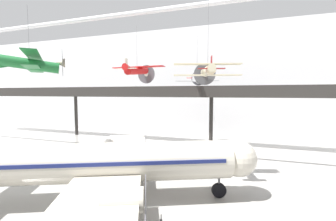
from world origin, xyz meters
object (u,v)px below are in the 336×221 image
at_px(suspended_plane_red_highwing, 137,70).
at_px(suspended_plane_silver_racer, 197,79).
at_px(suspended_plane_green_biplane, 30,64).
at_px(airliner_silver_main, 100,163).
at_px(suspended_plane_cream_biplane, 208,71).

relative_size(suspended_plane_red_highwing, suspended_plane_silver_racer, 0.99).
bearing_deg(suspended_plane_green_biplane, airliner_silver_main, -62.73).
distance_m(airliner_silver_main, suspended_plane_cream_biplane, 13.88).
bearing_deg(suspended_plane_cream_biplane, suspended_plane_silver_racer, -0.87).
height_order(airliner_silver_main, suspended_plane_cream_biplane, suspended_plane_cream_biplane).
bearing_deg(suspended_plane_green_biplane, suspended_plane_silver_racer, 6.60).
xyz_separation_m(suspended_plane_cream_biplane, suspended_plane_red_highwing, (-11.80, 7.14, 1.13)).
xyz_separation_m(airliner_silver_main, suspended_plane_silver_racer, (3.40, 23.46, 8.38)).
xyz_separation_m(airliner_silver_main, suspended_plane_red_highwing, (-4.12, 15.24, 9.39)).
distance_m(suspended_plane_red_highwing, suspended_plane_silver_racer, 11.18).
distance_m(airliner_silver_main, suspended_plane_silver_racer, 25.14).
bearing_deg(suspended_plane_green_biplane, suspended_plane_cream_biplane, -32.99).
height_order(suspended_plane_green_biplane, suspended_plane_silver_racer, suspended_plane_green_biplane).
height_order(suspended_plane_cream_biplane, suspended_plane_green_biplane, suspended_plane_green_biplane).
distance_m(suspended_plane_cream_biplane, suspended_plane_silver_racer, 15.94).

